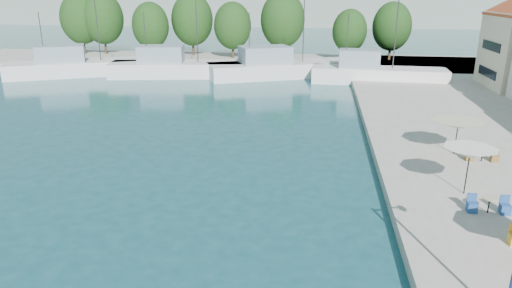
% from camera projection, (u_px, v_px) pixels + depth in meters
% --- Properties ---
extents(quay_far, '(90.00, 16.00, 0.60)m').
position_uv_depth(quay_far, '(249.00, 62.00, 66.79)').
color(quay_far, '#A39D94').
rests_on(quay_far, ground).
extents(hill_east, '(140.00, 40.00, 12.00)m').
position_uv_depth(hill_east, '(428.00, 4.00, 164.69)').
color(hill_east, gray).
rests_on(hill_east, ground).
extents(trawler_01, '(18.90, 12.66, 10.20)m').
position_uv_depth(trawler_01, '(82.00, 67.00, 57.84)').
color(trawler_01, silver).
rests_on(trawler_01, ground).
extents(trawler_02, '(18.58, 7.87, 10.20)m').
position_uv_depth(trawler_02, '(180.00, 68.00, 56.85)').
color(trawler_02, silver).
rests_on(trawler_02, ground).
extents(trawler_03, '(20.10, 12.63, 10.20)m').
position_uv_depth(trawler_03, '(284.00, 68.00, 56.75)').
color(trawler_03, silver).
rests_on(trawler_03, ground).
extents(trawler_04, '(15.27, 4.76, 10.20)m').
position_uv_depth(trawler_04, '(375.00, 74.00, 52.59)').
color(trawler_04, silver).
rests_on(trawler_04, ground).
extents(tree_01, '(6.42, 6.42, 9.50)m').
position_uv_depth(tree_01, '(81.00, 18.00, 72.14)').
color(tree_01, '#3F2B19').
rests_on(tree_01, quay_far).
extents(tree_02, '(6.46, 6.46, 9.56)m').
position_uv_depth(tree_02, '(103.00, 18.00, 71.95)').
color(tree_02, '#3F2B19').
rests_on(tree_02, quay_far).
extents(tree_03, '(5.49, 5.49, 8.13)m').
position_uv_depth(tree_03, '(150.00, 25.00, 68.36)').
color(tree_03, '#3F2B19').
rests_on(tree_03, quay_far).
extents(tree_04, '(6.36, 6.36, 9.41)m').
position_uv_depth(tree_04, '(192.00, 20.00, 70.10)').
color(tree_04, '#3F2B19').
rests_on(tree_04, quay_far).
extents(tree_05, '(5.53, 5.53, 8.19)m').
position_uv_depth(tree_05, '(233.00, 26.00, 67.35)').
color(tree_05, '#3F2B19').
rests_on(tree_05, quay_far).
extents(tree_06, '(6.52, 6.52, 9.65)m').
position_uv_depth(tree_06, '(283.00, 20.00, 67.00)').
color(tree_06, '#3F2B19').
rests_on(tree_06, quay_far).
extents(tree_07, '(4.90, 4.90, 7.25)m').
position_uv_depth(tree_07, '(350.00, 31.00, 64.96)').
color(tree_07, '#3F2B19').
rests_on(tree_07, quay_far).
extents(tree_08, '(5.56, 5.56, 8.23)m').
position_uv_depth(tree_08, '(392.00, 26.00, 65.69)').
color(tree_08, '#3F2B19').
rests_on(tree_08, quay_far).
extents(umbrella_white, '(2.55, 2.55, 2.39)m').
position_uv_depth(umbrella_white, '(470.00, 153.00, 21.84)').
color(umbrella_white, black).
rests_on(umbrella_white, quay_right).
extents(umbrella_cream, '(3.06, 3.06, 2.11)m').
position_uv_depth(umbrella_cream, '(458.00, 125.00, 27.46)').
color(umbrella_cream, black).
rests_on(umbrella_cream, quay_right).
extents(cafe_table_02, '(1.82, 0.70, 0.76)m').
position_uv_depth(cafe_table_02, '(488.00, 207.00, 20.45)').
color(cafe_table_02, black).
rests_on(cafe_table_02, quay_right).
extents(cafe_table_03, '(1.82, 0.70, 0.76)m').
position_uv_depth(cafe_table_03, '(482.00, 157.00, 26.73)').
color(cafe_table_03, black).
rests_on(cafe_table_03, quay_right).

